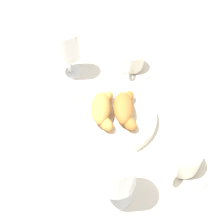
# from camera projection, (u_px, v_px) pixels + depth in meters

# --- Properties ---
(ground_plane) EXTENTS (2.20, 2.20, 0.00)m
(ground_plane) POSITION_uv_depth(u_px,v_px,m) (111.00, 122.00, 0.75)
(ground_plane) COLOR silver
(pastry_plate) EXTENTS (0.23, 0.23, 0.02)m
(pastry_plate) POSITION_uv_depth(u_px,v_px,m) (112.00, 116.00, 0.74)
(pastry_plate) COLOR silver
(pastry_plate) RESTS_ON ground_plane
(croissant_large) EXTENTS (0.12, 0.10, 0.04)m
(croissant_large) POSITION_uv_depth(u_px,v_px,m) (102.00, 108.00, 0.72)
(croissant_large) COLOR #D6994C
(croissant_large) RESTS_ON pastry_plate
(croissant_small) EXTENTS (0.13, 0.10, 0.04)m
(croissant_small) POSITION_uv_depth(u_px,v_px,m) (125.00, 108.00, 0.72)
(croissant_small) COLOR #BC7A38
(croissant_small) RESTS_ON pastry_plate
(coffee_cup_near) EXTENTS (0.14, 0.14, 0.06)m
(coffee_cup_near) POSITION_uv_depth(u_px,v_px,m) (182.00, 160.00, 0.64)
(coffee_cup_near) COLOR silver
(coffee_cup_near) RESTS_ON ground_plane
(coffee_cup_far) EXTENTS (0.14, 0.14, 0.06)m
(coffee_cup_far) POSITION_uv_depth(u_px,v_px,m) (131.00, 62.00, 0.87)
(coffee_cup_far) COLOR silver
(coffee_cup_far) RESTS_ON ground_plane
(juice_glass_left) EXTENTS (0.08, 0.08, 0.14)m
(juice_glass_left) POSITION_uv_depth(u_px,v_px,m) (117.00, 173.00, 0.55)
(juice_glass_left) COLOR white
(juice_glass_left) RESTS_ON ground_plane
(juice_glass_right) EXTENTS (0.08, 0.08, 0.14)m
(juice_glass_right) POSITION_uv_depth(u_px,v_px,m) (67.00, 46.00, 0.81)
(juice_glass_right) COLOR white
(juice_glass_right) RESTS_ON ground_plane
(sugar_packet) EXTENTS (0.06, 0.06, 0.01)m
(sugar_packet) POSITION_uv_depth(u_px,v_px,m) (41.00, 95.00, 0.81)
(sugar_packet) COLOR white
(sugar_packet) RESTS_ON ground_plane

